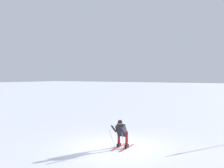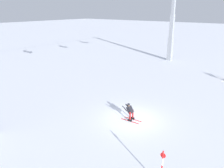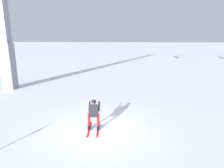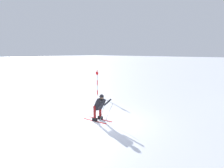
% 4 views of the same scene
% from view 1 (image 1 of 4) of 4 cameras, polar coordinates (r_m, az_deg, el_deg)
% --- Properties ---
extents(ground_plane, '(260.00, 260.00, 0.00)m').
position_cam_1_polar(ground_plane, '(13.38, 1.28, -13.32)').
color(ground_plane, white).
extents(skier_carving_main, '(0.72, 1.60, 1.51)m').
position_cam_1_polar(skier_carving_main, '(12.99, 2.01, -10.21)').
color(skier_carving_main, red).
rests_on(skier_carving_main, ground_plane).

